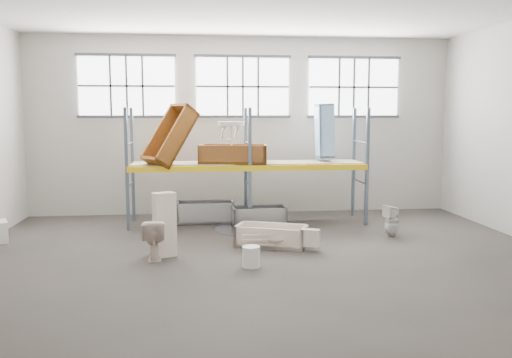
{
  "coord_description": "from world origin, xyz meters",
  "views": [
    {
      "loc": [
        -1.29,
        -10.33,
        2.86
      ],
      "look_at": [
        0.0,
        1.5,
        1.4
      ],
      "focal_mm": 37.76,
      "sensor_mm": 36.0,
      "label": 1
    }
  ],
  "objects": [
    {
      "name": "floor",
      "position": [
        0.0,
        0.0,
        -0.05
      ],
      "size": [
        12.0,
        10.0,
        0.1
      ],
      "primitive_type": "cube",
      "color": "#433D39",
      "rests_on": "ground"
    },
    {
      "name": "wall_back",
      "position": [
        0.0,
        5.05,
        2.5
      ],
      "size": [
        12.0,
        0.1,
        5.0
      ],
      "primitive_type": "cube",
      "color": "#AAA69E",
      "rests_on": "ground"
    },
    {
      "name": "wall_front",
      "position": [
        0.0,
        -5.05,
        2.5
      ],
      "size": [
        12.0,
        0.1,
        5.0
      ],
      "primitive_type": "cube",
      "color": "#9D9A91",
      "rests_on": "ground"
    },
    {
      "name": "window_left",
      "position": [
        -3.2,
        4.94,
        3.6
      ],
      "size": [
        2.6,
        0.04,
        1.6
      ],
      "primitive_type": "cube",
      "color": "white",
      "rests_on": "wall_back"
    },
    {
      "name": "window_mid",
      "position": [
        0.0,
        4.94,
        3.6
      ],
      "size": [
        2.6,
        0.04,
        1.6
      ],
      "primitive_type": "cube",
      "color": "white",
      "rests_on": "wall_back"
    },
    {
      "name": "window_right",
      "position": [
        3.2,
        4.94,
        3.6
      ],
      "size": [
        2.6,
        0.04,
        1.6
      ],
      "primitive_type": "cube",
      "color": "white",
      "rests_on": "wall_back"
    },
    {
      "name": "rack_upright_la",
      "position": [
        -3.0,
        2.9,
        1.5
      ],
      "size": [
        0.08,
        0.08,
        3.0
      ],
      "primitive_type": "cube",
      "color": "slate",
      "rests_on": "floor"
    },
    {
      "name": "rack_upright_lb",
      "position": [
        -3.0,
        4.1,
        1.5
      ],
      "size": [
        0.08,
        0.08,
        3.0
      ],
      "primitive_type": "cube",
      "color": "slate",
      "rests_on": "floor"
    },
    {
      "name": "rack_upright_ma",
      "position": [
        0.0,
        2.9,
        1.5
      ],
      "size": [
        0.08,
        0.08,
        3.0
      ],
      "primitive_type": "cube",
      "color": "slate",
      "rests_on": "floor"
    },
    {
      "name": "rack_upright_mb",
      "position": [
        0.0,
        4.1,
        1.5
      ],
      "size": [
        0.08,
        0.08,
        3.0
      ],
      "primitive_type": "cube",
      "color": "slate",
      "rests_on": "floor"
    },
    {
      "name": "rack_upright_ra",
      "position": [
        3.0,
        2.9,
        1.5
      ],
      "size": [
        0.08,
        0.08,
        3.0
      ],
      "primitive_type": "cube",
      "color": "slate",
      "rests_on": "floor"
    },
    {
      "name": "rack_upright_rb",
      "position": [
        3.0,
        4.1,
        1.5
      ],
      "size": [
        0.08,
        0.08,
        3.0
      ],
      "primitive_type": "cube",
      "color": "slate",
      "rests_on": "floor"
    },
    {
      "name": "rack_beam_front",
      "position": [
        0.0,
        2.9,
        1.5
      ],
      "size": [
        6.0,
        0.1,
        0.14
      ],
      "primitive_type": "cube",
      "color": "yellow",
      "rests_on": "floor"
    },
    {
      "name": "rack_beam_back",
      "position": [
        0.0,
        4.1,
        1.5
      ],
      "size": [
        6.0,
        0.1,
        0.14
      ],
      "primitive_type": "cube",
      "color": "yellow",
      "rests_on": "floor"
    },
    {
      "name": "shelf_deck",
      "position": [
        0.0,
        3.5,
        1.58
      ],
      "size": [
        5.9,
        1.1,
        0.03
      ],
      "primitive_type": "cube",
      "color": "gray",
      "rests_on": "floor"
    },
    {
      "name": "wet_patch",
      "position": [
        0.0,
        2.7,
        0.0
      ],
      "size": [
        1.8,
        1.8,
        0.0
      ],
      "primitive_type": "cylinder",
      "color": "black",
      "rests_on": "floor"
    },
    {
      "name": "bathtub_beige",
      "position": [
        0.28,
        0.98,
        0.22
      ],
      "size": [
        1.67,
        1.22,
        0.44
      ],
      "primitive_type": null,
      "rotation": [
        0.0,
        0.0,
        -0.38
      ],
      "color": "beige",
      "rests_on": "floor"
    },
    {
      "name": "cistern_spare",
      "position": [
        1.03,
        0.46,
        0.28
      ],
      "size": [
        0.42,
        0.3,
        0.36
      ],
      "primitive_type": "cube",
      "rotation": [
        0.0,
        0.0,
        -0.36
      ],
      "color": "beige",
      "rests_on": "bathtub_beige"
    },
    {
      "name": "sink_in_tub",
      "position": [
        0.36,
        0.72,
        0.16
      ],
      "size": [
        0.59,
        0.59,
        0.16
      ],
      "primitive_type": "imported",
      "rotation": [
        0.0,
        0.0,
        0.3
      ],
      "color": "beige",
      "rests_on": "bathtub_beige"
    },
    {
      "name": "toilet_beige",
      "position": [
        -2.16,
        0.24,
        0.39
      ],
      "size": [
        0.46,
        0.78,
        0.79
      ],
      "primitive_type": "imported",
      "rotation": [
        0.0,
        0.0,
        3.17
      ],
      "color": "silver",
      "rests_on": "floor"
    },
    {
      "name": "cistern_tall",
      "position": [
        -1.96,
        0.36,
        0.65
      ],
      "size": [
        0.49,
        0.42,
        1.29
      ],
      "primitive_type": "cube",
      "rotation": [
        0.0,
        0.0,
        0.42
      ],
      "color": "#F1E0CC",
      "rests_on": "floor"
    },
    {
      "name": "toilet_white",
      "position": [
        3.21,
        1.61,
        0.37
      ],
      "size": [
        0.42,
        0.42,
        0.73
      ],
      "primitive_type": "imported",
      "rotation": [
        0.0,
        0.0,
        -1.25
      ],
      "color": "white",
      "rests_on": "floor"
    },
    {
      "name": "steel_tub_left",
      "position": [
        -1.1,
        3.71,
        0.27
      ],
      "size": [
        1.5,
        0.7,
        0.55
      ],
      "primitive_type": null,
      "rotation": [
        0.0,
        0.0,
        -0.0
      ],
      "color": "#B8BBC1",
      "rests_on": "floor"
    },
    {
      "name": "steel_tub_right",
      "position": [
        0.25,
        3.06,
        0.25
      ],
      "size": [
        1.39,
        0.7,
        0.5
      ],
      "primitive_type": null,
      "rotation": [
        0.0,
        0.0,
        0.05
      ],
      "color": "#A2A3A8",
      "rests_on": "floor"
    },
    {
      "name": "rust_tub_flat",
      "position": [
        -0.38,
        3.35,
        1.82
      ],
      "size": [
        1.81,
        1.05,
        0.48
      ],
      "primitive_type": null,
      "rotation": [
        0.0,
        0.0,
        -0.15
      ],
      "color": "brown",
      "rests_on": "shelf_deck"
    },
    {
      "name": "rust_tub_tilted",
      "position": [
        -1.97,
        3.29,
        2.29
      ],
      "size": [
        1.52,
        1.39,
        1.61
      ],
      "primitive_type": null,
      "rotation": [
        0.0,
        -0.96,
        0.61
      ],
      "color": "#8D5316",
      "rests_on": "shelf_deck"
    },
    {
      "name": "sink_on_shelf",
      "position": [
        -0.43,
        3.29,
        2.09
      ],
      "size": [
        0.8,
        0.69,
        0.61
      ],
      "primitive_type": "imported",
      "rotation": [
        0.0,
        0.0,
        0.26
      ],
      "color": "silver",
      "rests_on": "rust_tub_flat"
    },
    {
      "name": "blue_tub_upright",
      "position": [
        2.06,
        3.68,
        2.4
      ],
      "size": [
        0.45,
        0.67,
        1.43
      ],
      "primitive_type": null,
      "rotation": [
        0.0,
        1.54,
        -0.01
      ],
      "color": "#8EBCEF",
      "rests_on": "shelf_deck"
    },
    {
      "name": "bucket",
      "position": [
        -0.32,
        -0.58,
        0.19
      ],
      "size": [
        0.41,
        0.41,
        0.39
      ],
      "primitive_type": "cylinder",
      "rotation": [
        0.0,
        0.0,
        -0.25
      ],
      "color": "silver",
      "rests_on": "floor"
    }
  ]
}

